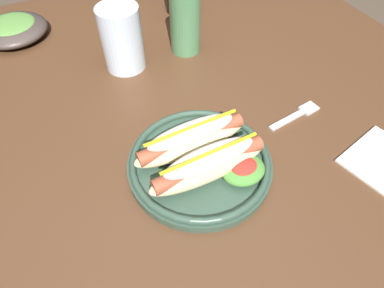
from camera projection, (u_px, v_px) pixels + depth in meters
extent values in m
plane|color=brown|center=(187.00, 231.00, 1.29)|extent=(8.00, 8.00, 0.00)
cube|color=#51331E|center=(183.00, 86.00, 0.74)|extent=(1.15, 1.05, 0.04)
cylinder|color=#51331E|center=(5.00, 136.00, 1.14)|extent=(0.06, 0.06, 0.70)
cylinder|color=#51331E|center=(244.00, 62.00, 1.41)|extent=(0.06, 0.06, 0.70)
cylinder|color=#334C3D|center=(200.00, 164.00, 0.57)|extent=(0.25, 0.25, 0.02)
torus|color=#334C3D|center=(200.00, 160.00, 0.56)|extent=(0.24, 0.24, 0.01)
ellipsoid|color=beige|center=(209.00, 167.00, 0.53)|extent=(0.21, 0.06, 0.04)
cylinder|color=#9E4C33|center=(209.00, 164.00, 0.52)|extent=(0.19, 0.03, 0.03)
ellipsoid|color=silver|center=(210.00, 157.00, 0.51)|extent=(0.16, 0.05, 0.02)
cylinder|color=yellow|center=(210.00, 153.00, 0.50)|extent=(0.17, 0.01, 0.01)
ellipsoid|color=beige|center=(191.00, 142.00, 0.56)|extent=(0.21, 0.06, 0.04)
cylinder|color=#9E4C33|center=(191.00, 139.00, 0.56)|extent=(0.19, 0.03, 0.03)
ellipsoid|color=silver|center=(191.00, 132.00, 0.54)|extent=(0.16, 0.05, 0.02)
cylinder|color=yellow|center=(191.00, 127.00, 0.54)|extent=(0.17, 0.01, 0.01)
ellipsoid|color=#4C8C38|center=(243.00, 170.00, 0.53)|extent=(0.07, 0.06, 0.02)
ellipsoid|color=red|center=(244.00, 166.00, 0.53)|extent=(0.04, 0.04, 0.01)
cube|color=silver|center=(287.00, 120.00, 0.64)|extent=(0.09, 0.02, 0.00)
cube|color=silver|center=(309.00, 108.00, 0.66)|extent=(0.04, 0.03, 0.00)
cylinder|color=silver|center=(122.00, 39.00, 0.71)|extent=(0.09, 0.09, 0.14)
cylinder|color=#4C7F51|center=(185.00, 22.00, 0.75)|extent=(0.07, 0.07, 0.14)
ellipsoid|color=#423833|center=(13.00, 30.00, 0.82)|extent=(0.16, 0.16, 0.04)
ellipsoid|color=#56893D|center=(11.00, 24.00, 0.81)|extent=(0.12, 0.12, 0.02)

